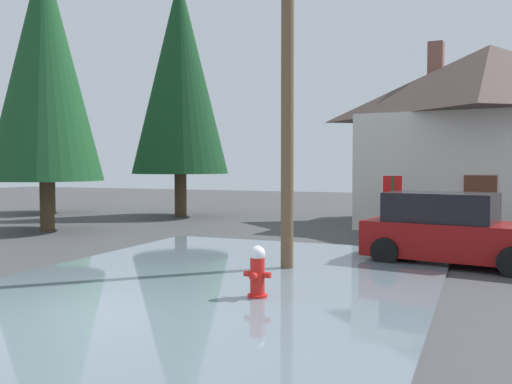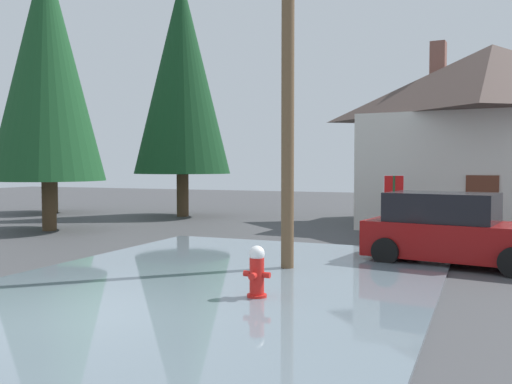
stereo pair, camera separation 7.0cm
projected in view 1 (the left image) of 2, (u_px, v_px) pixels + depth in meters
The scene contains 11 objects.
ground_plane at pixel (76, 319), 8.61m from camera, with size 80.00×80.00×0.10m, color #424244.
flood_puddle at pixel (199, 290), 10.25m from camera, with size 8.31×12.96×0.07m, color slate.
lane_stop_bar at pixel (7, 337), 7.52m from camera, with size 3.30×0.30×0.01m, color silver.
fire_hydrant at pixel (257, 274), 9.52m from camera, with size 0.48×0.41×0.95m.
utility_pole at pixel (287, 74), 12.06m from camera, with size 1.60×0.28×8.24m.
stop_sign_far at pixel (392, 195), 17.16m from camera, with size 0.58×0.31×2.02m.
house at pixel (488, 133), 21.00m from camera, with size 9.70×8.03×7.38m.
parked_car at pixel (451, 231), 13.02m from camera, with size 4.28×2.55×1.68m.
pine_tree_tall_left at pixel (180, 75), 24.99m from camera, with size 4.33×4.33×10.83m.
pine_tree_mid_left at pixel (48, 90), 26.80m from camera, with size 4.05×4.05×10.12m.
pine_tree_short_left at pixel (45, 65), 19.48m from camera, with size 3.96×3.96×9.90m.
Camera 1 is at (5.79, -6.83, 2.33)m, focal length 39.06 mm.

